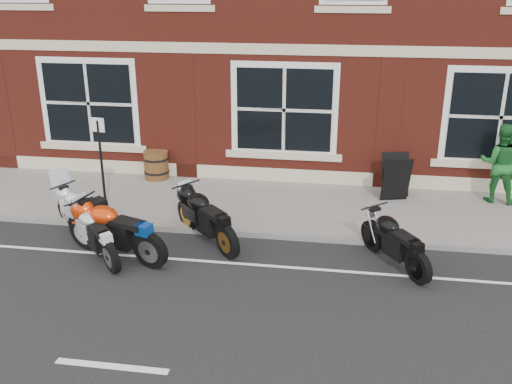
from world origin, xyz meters
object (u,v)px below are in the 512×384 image
Objects in this scene: moto_sport_silver at (97,231)px; parking_sign at (101,159)px; moto_sport_black at (207,215)px; moto_sport_red at (115,228)px; moto_touring_silver at (82,210)px; pedestrian_right at (500,163)px; a_board_sign at (396,177)px; barrel_planter at (156,165)px; moto_naked_black at (395,239)px.

parking_sign is at bearing 64.53° from moto_sport_silver.
moto_sport_black is at bearing -17.39° from moto_sport_silver.
moto_sport_black is (1.54, 0.90, -0.02)m from moto_sport_red.
moto_touring_silver is 0.96× the size of moto_sport_black.
pedestrian_right is at bearing -18.09° from moto_sport_silver.
a_board_sign is 1.47× the size of barrel_planter.
moto_touring_silver is 2.62m from moto_sport_black.
parking_sign reaches higher than moto_naked_black.
pedestrian_right is at bearing -17.74° from moto_sport_black.
parking_sign reaches higher than moto_sport_red.
parking_sign is (-8.62, -2.05, 0.31)m from pedestrian_right.
a_board_sign is (5.36, 3.61, 0.06)m from moto_sport_red.
moto_touring_silver is 9.23m from pedestrian_right.
moto_sport_red is 1.24× the size of moto_naked_black.
moto_sport_black is 4.69m from a_board_sign.
moto_sport_red is 1.29× the size of moto_sport_black.
moto_sport_black is 2.76m from parking_sign.
moto_naked_black reaches higher than barrel_planter.
moto_sport_red is 1.21× the size of pedestrian_right.
moto_sport_red is 1.04× the size of parking_sign.
moto_naked_black is 0.84× the size of parking_sign.
moto_sport_red is (1.09, -0.90, 0.06)m from moto_touring_silver.
moto_sport_red is 2.07× the size of a_board_sign.
moto_touring_silver reaches higher than a_board_sign.
moto_sport_black is 3.63m from moto_naked_black.
moto_naked_black is (5.49, 0.53, 0.00)m from moto_sport_silver.
moto_sport_silver is (-1.89, -0.94, -0.06)m from moto_sport_black.
barrel_planter is (-2.12, 3.27, -0.09)m from moto_sport_black.
moto_sport_red is 1.44× the size of moto_sport_silver.
parking_sign is at bearing 117.37° from moto_sport_black.
pedestrian_right reaches higher than barrel_planter.
a_board_sign reaches higher than moto_sport_silver.
a_board_sign reaches higher than moto_sport_red.
moto_sport_silver reaches higher than barrel_planter.
moto_touring_silver is at bearing 33.09° from pedestrian_right.
moto_touring_silver is 0.75× the size of moto_sport_red.
moto_sport_black reaches higher than moto_sport_silver.
moto_touring_silver is 2.28× the size of barrel_planter.
moto_touring_silver is 3.30m from barrel_planter.
moto_sport_red reaches higher than moto_sport_silver.
moto_sport_red is at bearing 153.70° from moto_naked_black.
a_board_sign is at bearing 20.04° from pedestrian_right.
parking_sign reaches higher than moto_sport_black.
moto_naked_black is at bearing -38.37° from moto_sport_silver.
moto_sport_black is 0.93× the size of pedestrian_right.
moto_sport_black reaches higher than barrel_planter.
parking_sign reaches higher than barrel_planter.
moto_sport_black is 1.60× the size of a_board_sign.
barrel_planter is at bearing 89.83° from parking_sign.
barrel_planter is (-5.95, 0.56, -0.17)m from a_board_sign.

